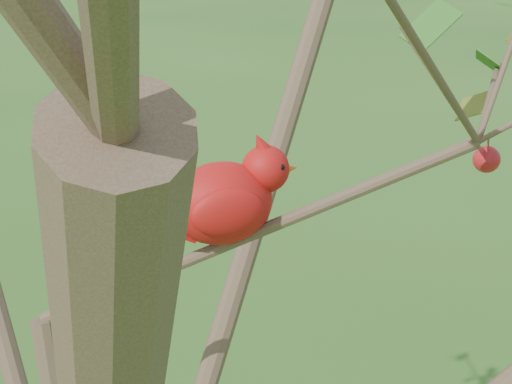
% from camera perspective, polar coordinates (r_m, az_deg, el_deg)
% --- Properties ---
extents(crabapple_tree, '(2.35, 2.05, 2.95)m').
position_cam_1_polar(crabapple_tree, '(0.97, -12.50, -3.39)').
color(crabapple_tree, '#443024').
rests_on(crabapple_tree, ground).
extents(cardinal, '(0.24, 0.14, 0.17)m').
position_cam_1_polar(cardinal, '(1.06, -2.13, -0.46)').
color(cardinal, '#B4140F').
rests_on(cardinal, ground).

